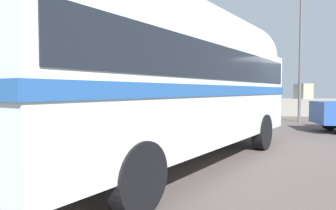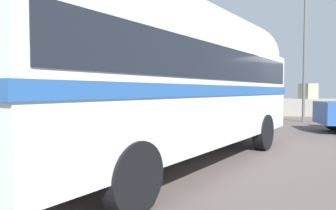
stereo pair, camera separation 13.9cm
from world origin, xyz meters
TOP-DOWN VIEW (x-y plane):
  - ground at (0.00, 0.00)m, footprint 32.00×26.00m
  - breakwater at (-0.48, 11.80)m, footprint 31.36×2.45m
  - vintage_coach at (-1.75, -2.66)m, footprint 5.40×8.86m
  - lamp_post at (2.68, 7.55)m, footprint 0.44×0.90m

SIDE VIEW (x-z plane):
  - ground at x=0.00m, z-range 0.00..0.02m
  - breakwater at x=-0.48m, z-range -0.55..1.94m
  - vintage_coach at x=-1.75m, z-range 0.20..3.90m
  - lamp_post at x=2.68m, z-range 0.41..7.50m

